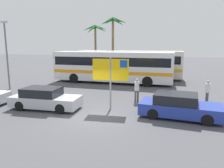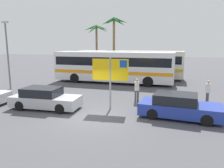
# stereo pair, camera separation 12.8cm
# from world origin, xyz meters

# --- Properties ---
(ground) EXTENTS (120.00, 120.00, 0.00)m
(ground) POSITION_xyz_m (0.00, 0.00, 0.00)
(ground) COLOR #4C4C51
(bus_front_coach) EXTENTS (12.16, 2.66, 3.17)m
(bus_front_coach) POSITION_xyz_m (-2.01, 10.69, 1.78)
(bus_front_coach) COLOR white
(bus_front_coach) RESTS_ON ground
(bus_rear_coach) EXTENTS (12.16, 2.66, 3.17)m
(bus_rear_coach) POSITION_xyz_m (-1.11, 14.27, 1.78)
(bus_rear_coach) COLOR silver
(bus_rear_coach) RESTS_ON ground
(ferry_sign) EXTENTS (2.19, 0.28, 3.20)m
(ferry_sign) POSITION_xyz_m (0.52, 1.75, 2.33)
(ferry_sign) COLOR gray
(ferry_sign) RESTS_ON ground
(car_blue) EXTENTS (4.43, 2.18, 1.32)m
(car_blue) POSITION_xyz_m (4.53, 1.32, 0.64)
(car_blue) COLOR #23389E
(car_blue) RESTS_ON ground
(car_silver) EXTENTS (4.37, 1.95, 1.32)m
(car_silver) POSITION_xyz_m (-3.46, 0.67, 0.64)
(car_silver) COLOR #B7BABF
(car_silver) RESTS_ON ground
(pedestrian_by_bus) EXTENTS (0.32, 0.32, 1.64)m
(pedestrian_by_bus) POSITION_xyz_m (1.73, 3.91, 0.96)
(pedestrian_by_bus) COLOR #4C4C51
(pedestrian_by_bus) RESTS_ON ground
(pedestrian_crossing_lot) EXTENTS (0.32, 0.32, 1.59)m
(pedestrian_crossing_lot) POSITION_xyz_m (6.38, 4.81, 0.93)
(pedestrian_crossing_lot) COLOR #4C4C51
(pedestrian_crossing_lot) RESTS_ON ground
(lamp_post_left_side) EXTENTS (0.56, 0.20, 5.86)m
(lamp_post_left_side) POSITION_xyz_m (-9.83, 4.88, 3.25)
(lamp_post_left_side) COLOR slate
(lamp_post_left_side) RESTS_ON ground
(palm_tree_seaside) EXTENTS (3.87, 3.76, 6.91)m
(palm_tree_seaside) POSITION_xyz_m (-8.05, 21.87, 5.71)
(palm_tree_seaside) COLOR brown
(palm_tree_seaside) RESTS_ON ground
(palm_tree_inland) EXTENTS (3.46, 3.60, 7.46)m
(palm_tree_inland) POSITION_xyz_m (-4.04, 17.90, 6.16)
(palm_tree_inland) COLOR brown
(palm_tree_inland) RESTS_ON ground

